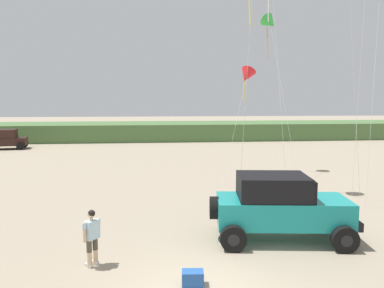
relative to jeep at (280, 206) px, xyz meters
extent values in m
cube|color=#4C703D|center=(-3.29, 35.04, -0.18)|extent=(90.00, 9.00, 2.04)
cube|color=teal|center=(0.07, -0.01, -0.19)|extent=(4.60, 2.38, 0.90)
cube|color=teal|center=(1.71, -0.22, 0.18)|extent=(1.30, 1.82, 0.12)
cube|color=black|center=(-0.28, 0.04, 0.66)|extent=(2.50, 2.04, 0.80)
cube|color=black|center=(0.91, -0.12, 0.62)|extent=(0.31, 1.67, 0.72)
cube|color=black|center=(2.33, -0.30, -0.46)|extent=(0.43, 1.81, 0.28)
cylinder|color=black|center=(-2.23, 0.28, -0.09)|extent=(0.40, 0.80, 0.77)
cylinder|color=black|center=(1.94, 0.79, -0.78)|extent=(0.87, 0.40, 0.84)
cylinder|color=black|center=(1.94, 0.79, -0.78)|extent=(0.42, 0.37, 0.38)
cylinder|color=black|center=(1.68, -1.25, -0.78)|extent=(0.87, 0.40, 0.84)
cylinder|color=black|center=(1.68, -1.25, -0.78)|extent=(0.42, 0.37, 0.38)
cylinder|color=black|center=(-1.54, 1.23, -0.78)|extent=(0.87, 0.40, 0.84)
cylinder|color=black|center=(-1.54, 1.23, -0.78)|extent=(0.42, 0.37, 0.38)
cylinder|color=black|center=(-1.80, -0.81, -0.78)|extent=(0.87, 0.40, 0.84)
cylinder|color=black|center=(-1.80, -0.81, -0.78)|extent=(0.42, 0.37, 0.38)
cylinder|color=#DBB28E|center=(-6.12, -1.50, -0.95)|extent=(0.14, 0.14, 0.49)
cylinder|color=#4C4233|center=(-6.12, -1.50, -0.56)|extent=(0.15, 0.15, 0.36)
cube|color=silver|center=(-6.15, -1.47, -1.15)|extent=(0.27, 0.25, 0.10)
cylinder|color=#DBB28E|center=(-5.98, -1.33, -0.95)|extent=(0.14, 0.14, 0.49)
cylinder|color=#4C4233|center=(-5.98, -1.33, -0.56)|extent=(0.15, 0.15, 0.36)
cube|color=silver|center=(-6.01, -1.31, -1.15)|extent=(0.27, 0.25, 0.10)
cube|color=silver|center=(-6.05, -1.41, -0.11)|extent=(0.46, 0.47, 0.54)
cylinder|color=#DBB28E|center=(-6.22, -1.61, -0.12)|extent=(0.09, 0.09, 0.56)
cylinder|color=silver|center=(-6.22, -1.61, 0.07)|extent=(0.11, 0.11, 0.16)
cylinder|color=#DBB28E|center=(-5.89, -1.22, -0.12)|extent=(0.09, 0.09, 0.56)
cylinder|color=silver|center=(-5.89, -1.22, 0.07)|extent=(0.11, 0.11, 0.16)
cylinder|color=#DBB28E|center=(-6.05, -1.41, 0.20)|extent=(0.10, 0.10, 0.08)
sphere|color=#DBB28E|center=(-6.05, -1.41, 0.34)|extent=(0.21, 0.21, 0.21)
sphere|color=black|center=(-6.04, -1.42, 0.36)|extent=(0.21, 0.21, 0.21)
cube|color=#23519E|center=(-3.30, -2.82, -1.01)|extent=(0.59, 0.40, 0.38)
cube|color=black|center=(-19.29, 26.30, -0.44)|extent=(4.85, 2.63, 0.76)
cube|color=black|center=(-18.75, 26.39, 0.36)|extent=(1.87, 2.04, 0.84)
cylinder|color=black|center=(-17.64, 27.63, -0.82)|extent=(0.79, 0.38, 0.76)
cylinder|color=black|center=(-17.30, 25.56, -0.82)|extent=(0.79, 0.38, 0.76)
cylinder|color=silver|center=(5.95, 5.68, 5.56)|extent=(1.01, 1.40, 13.42)
cone|color=red|center=(1.92, 12.38, 5.22)|extent=(1.56, 1.42, 1.48)
cylinder|color=yellow|center=(1.77, 12.38, 4.24)|extent=(0.05, 0.11, 1.43)
cylinder|color=silver|center=(0.74, 10.27, 2.04)|extent=(2.38, 4.24, 6.38)
cylinder|color=white|center=(1.56, 6.80, 8.39)|extent=(0.05, 0.10, 1.72)
cylinder|color=silver|center=(1.71, 5.28, 4.17)|extent=(0.02, 3.06, 10.64)
cylinder|color=silver|center=(5.01, 4.86, 6.16)|extent=(0.99, 1.06, 14.62)
cylinder|color=yellow|center=(-0.07, 4.32, 7.74)|extent=(0.05, 0.43, 1.94)
cylinder|color=silver|center=(-0.31, 3.71, 3.95)|extent=(0.80, 1.22, 10.20)
cylinder|color=silver|center=(6.01, 4.57, 5.80)|extent=(2.19, 3.20, 13.91)
cone|color=green|center=(3.48, 12.52, 8.71)|extent=(1.43, 1.57, 1.37)
cylinder|color=orange|center=(3.33, 12.52, 7.37)|extent=(0.05, 0.38, 2.15)
cylinder|color=silver|center=(3.76, 10.41, 3.78)|extent=(0.56, 4.24, 9.86)
camera|label=1|loc=(-4.26, -11.77, 3.52)|focal=34.34mm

